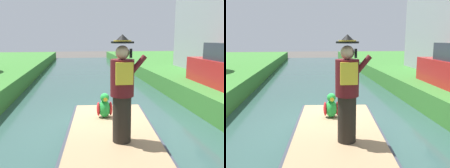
# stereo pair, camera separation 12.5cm
# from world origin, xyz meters

# --- Properties ---
(ground_plane) EXTENTS (80.00, 80.00, 0.00)m
(ground_plane) POSITION_xyz_m (0.00, 0.00, 0.00)
(ground_plane) COLOR #4C4742
(canal_water) EXTENTS (6.13, 48.00, 0.10)m
(canal_water) POSITION_xyz_m (0.00, 0.00, 0.05)
(canal_water) COLOR #2D4C47
(canal_water) RESTS_ON ground
(boat) EXTENTS (2.15, 4.34, 0.61)m
(boat) POSITION_xyz_m (0.00, -1.78, 0.40)
(boat) COLOR #333842
(boat) RESTS_ON canal_water
(person_pirate) EXTENTS (0.61, 0.42, 1.85)m
(person_pirate) POSITION_xyz_m (0.11, -2.23, 1.64)
(person_pirate) COLOR black
(person_pirate) RESTS_ON boat
(parrot_plush) EXTENTS (0.36, 0.34, 0.57)m
(parrot_plush) POSITION_xyz_m (-0.04, -0.87, 0.95)
(parrot_plush) COLOR green
(parrot_plush) RESTS_ON boat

